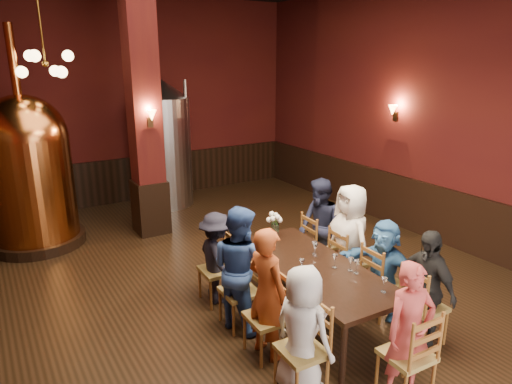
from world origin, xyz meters
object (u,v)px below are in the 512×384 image
dining_table (313,270)px  person_2 (239,268)px  person_1 (267,293)px  person_0 (302,331)px  rose_vase (275,221)px  copper_kettle (29,170)px  steel_vessel (165,144)px

dining_table → person_2: size_ratio=1.57×
person_1 → person_0: bearing=168.2°
dining_table → rose_vase: size_ratio=6.49×
copper_kettle → rose_vase: size_ratio=9.89×
person_0 → copper_kettle: copper_kettle is taller
person_0 → steel_vessel: bearing=-24.1°
dining_table → person_0: person_0 is taller
person_1 → copper_kettle: size_ratio=0.41×
person_1 → steel_vessel: size_ratio=0.55×
person_2 → copper_kettle: 4.49m
dining_table → person_1: bearing=-158.8°
copper_kettle → rose_vase: copper_kettle is taller
person_0 → rose_vase: person_0 is taller
person_2 → person_0: bearing=159.3°
rose_vase → steel_vessel: bearing=89.1°
dining_table → rose_vase: bearing=86.6°
rose_vase → person_0: bearing=-117.0°
person_0 → steel_vessel: steel_vessel is taller
person_0 → steel_vessel: 6.52m
person_1 → rose_vase: (0.97, 1.29, 0.24)m
dining_table → person_0: size_ratio=1.82×
person_2 → person_1: bearing=159.3°
dining_table → person_0: 1.31m
person_2 → steel_vessel: bearing=-29.4°
dining_table → person_0: bearing=-130.4°
steel_vessel → rose_vase: bearing=-90.9°
copper_kettle → steel_vessel: bearing=19.3°
copper_kettle → rose_vase: bearing=-51.7°
person_0 → person_2: size_ratio=0.87×
person_1 → steel_vessel: 5.85m
dining_table → copper_kettle: size_ratio=0.66×
person_2 → copper_kettle: size_ratio=0.42×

